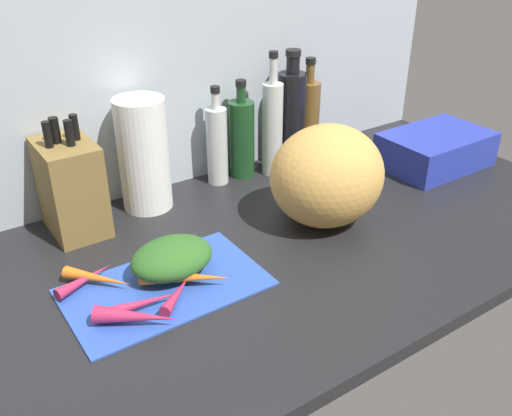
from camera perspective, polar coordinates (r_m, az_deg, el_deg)
name	(u,v)px	position (r cm, az deg, el deg)	size (l,w,h in cm)	color
ground_plane	(254,252)	(123.10, -0.21, -4.45)	(170.00, 80.00, 3.00)	black
wall_back	(163,68)	(141.14, -9.27, 13.70)	(170.00, 3.00, 60.00)	#ADB7C1
cutting_board	(165,286)	(111.31, -9.09, -7.76)	(37.76, 22.81, 0.80)	#2D51B7
carrot_0	(184,252)	(117.47, -7.21, -4.44)	(2.54, 2.54, 15.79)	#B2264C
carrot_1	(177,294)	(106.44, -7.96, -8.56)	(2.29, 2.29, 10.70)	#B2264C
carrot_2	(98,278)	(113.32, -15.62, -6.80)	(2.53, 2.53, 14.05)	orange
carrot_3	(135,317)	(101.87, -12.01, -10.61)	(3.28, 3.28, 14.53)	#B2264C
carrot_4	(84,280)	(113.77, -16.86, -6.90)	(2.34, 2.34, 12.18)	#B2264C
carrot_5	(185,277)	(109.43, -7.15, -6.89)	(3.59, 3.59, 17.19)	orange
carrot_6	(140,304)	(105.19, -11.60, -9.42)	(2.38, 2.38, 15.51)	#B2264C
carrot_greens_pile	(172,258)	(111.95, -8.40, -5.02)	(16.52, 12.71, 6.99)	#2D6023
winter_squash	(326,175)	(127.49, 7.05, 3.28)	(26.33, 23.94, 22.98)	gold
knife_block	(71,187)	(129.55, -18.08, 2.03)	(11.27, 15.91, 26.42)	olive
paper_towel_roll	(144,155)	(134.59, -11.22, 5.26)	(11.70, 11.70, 26.87)	white
bottle_0	(217,144)	(145.65, -3.93, 6.39)	(5.38, 5.38, 25.66)	silver
bottle_1	(242,138)	(149.56, -1.46, 7.08)	(6.74, 6.74, 25.90)	#19421E
bottle_2	(272,127)	(149.70, 1.67, 8.13)	(5.36, 5.36, 32.73)	silver
bottle_3	(291,117)	(155.20, 3.57, 9.08)	(7.54, 7.54, 31.74)	black
bottle_4	(308,118)	(162.02, 5.25, 9.02)	(6.38, 6.38, 28.15)	brown
dish_rack	(435,149)	(164.85, 17.55, 5.63)	(29.06, 19.46, 9.43)	#2838AD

